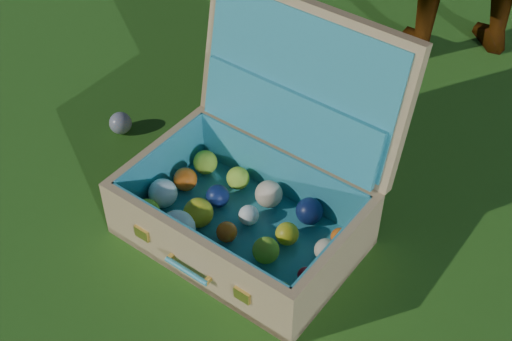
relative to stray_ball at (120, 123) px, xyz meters
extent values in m
plane|color=#215114|center=(0.43, -0.06, -0.03)|extent=(60.00, 60.00, 0.00)
sphere|color=teal|center=(0.00, 0.00, 0.00)|extent=(0.07, 0.07, 0.07)
cube|color=tan|center=(0.54, -0.20, -0.02)|extent=(0.64, 0.47, 0.02)
cube|color=tan|center=(0.51, -0.38, 0.05)|extent=(0.59, 0.10, 0.18)
cube|color=tan|center=(0.56, -0.01, 0.05)|extent=(0.59, 0.10, 0.18)
cube|color=tan|center=(0.25, -0.16, 0.05)|extent=(0.07, 0.35, 0.18)
cube|color=tan|center=(0.82, -0.23, 0.05)|extent=(0.07, 0.35, 0.18)
cube|color=teal|center=(0.54, -0.20, -0.01)|extent=(0.59, 0.42, 0.01)
cube|color=teal|center=(0.51, -0.37, 0.07)|extent=(0.54, 0.08, 0.16)
cube|color=teal|center=(0.56, -0.02, 0.07)|extent=(0.54, 0.08, 0.16)
cube|color=teal|center=(0.27, -0.16, 0.07)|extent=(0.05, 0.35, 0.16)
cube|color=teal|center=(0.81, -0.23, 0.07)|extent=(0.05, 0.35, 0.16)
cube|color=tan|center=(0.57, 0.06, 0.33)|extent=(0.60, 0.20, 0.39)
cube|color=teal|center=(0.57, 0.04, 0.34)|extent=(0.55, 0.16, 0.34)
cube|color=teal|center=(0.57, 0.01, 0.23)|extent=(0.53, 0.13, 0.17)
cube|color=#F2C659|center=(0.35, -0.37, 0.05)|extent=(0.05, 0.01, 0.03)
cube|color=#F2C659|center=(0.67, -0.42, 0.05)|extent=(0.05, 0.01, 0.03)
cylinder|color=teal|center=(0.51, -0.41, 0.04)|extent=(0.13, 0.03, 0.01)
cube|color=#F2C659|center=(0.45, -0.39, 0.04)|extent=(0.01, 0.02, 0.01)
cube|color=#F2C659|center=(0.57, -0.41, 0.04)|extent=(0.01, 0.02, 0.01)
sphere|color=#A8D032|center=(0.31, -0.29, 0.03)|extent=(0.07, 0.07, 0.07)
sphere|color=white|center=(0.41, -0.30, 0.04)|extent=(0.09, 0.09, 0.09)
sphere|color=#AB0D18|center=(0.51, -0.31, 0.02)|extent=(0.05, 0.05, 0.05)
sphere|color=#A8D032|center=(0.63, -0.34, 0.02)|extent=(0.05, 0.05, 0.05)
sphere|color=#A8D032|center=(0.73, -0.36, 0.03)|extent=(0.07, 0.07, 0.07)
sphere|color=white|center=(0.30, -0.21, 0.03)|extent=(0.08, 0.08, 0.08)
sphere|color=gold|center=(0.43, -0.23, 0.03)|extent=(0.08, 0.08, 0.08)
sphere|color=orange|center=(0.52, -0.24, 0.02)|extent=(0.05, 0.05, 0.05)
sphere|color=#A8D032|center=(0.64, -0.25, 0.03)|extent=(0.07, 0.07, 0.07)
sphere|color=#AB0D18|center=(0.76, -0.26, 0.01)|extent=(0.04, 0.04, 0.04)
sphere|color=orange|center=(0.32, -0.13, 0.03)|extent=(0.07, 0.07, 0.07)
sphere|color=#0E1B48|center=(0.43, -0.14, 0.03)|extent=(0.06, 0.06, 0.06)
sphere|color=white|center=(0.54, -0.16, 0.02)|extent=(0.05, 0.05, 0.05)
sphere|color=gold|center=(0.66, -0.17, 0.02)|extent=(0.06, 0.06, 0.06)
sphere|color=beige|center=(0.77, -0.17, 0.02)|extent=(0.06, 0.06, 0.06)
sphere|color=#A8D032|center=(0.34, -0.05, 0.03)|extent=(0.07, 0.07, 0.07)
sphere|color=#A8D032|center=(0.45, -0.06, 0.03)|extent=(0.06, 0.06, 0.06)
sphere|color=beige|center=(0.55, -0.08, 0.03)|extent=(0.07, 0.07, 0.07)
sphere|color=#0E1B48|center=(0.68, -0.08, 0.03)|extent=(0.07, 0.07, 0.07)
sphere|color=orange|center=(0.78, -0.11, 0.02)|extent=(0.05, 0.05, 0.05)
camera|label=1|loc=(1.17, -1.27, 1.39)|focal=50.00mm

